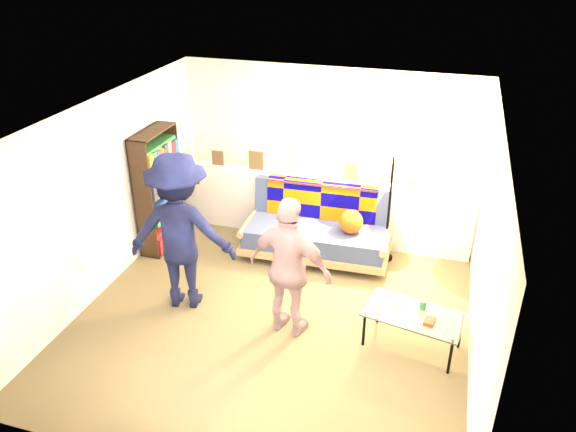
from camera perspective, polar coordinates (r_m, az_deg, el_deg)
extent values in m
plane|color=brown|center=(6.99, -0.96, -9.13)|extent=(5.00, 5.00, 0.00)
cube|color=silver|center=(8.56, 4.10, 7.08)|extent=(4.50, 0.10, 2.40)
cube|color=silver|center=(7.29, -18.15, 2.01)|extent=(0.10, 5.00, 2.40)
cube|color=silver|center=(6.13, 19.46, -3.19)|extent=(0.10, 5.00, 2.40)
cube|color=white|center=(5.89, -1.14, 10.02)|extent=(4.50, 5.00, 0.10)
cube|color=silver|center=(8.21, 2.82, 0.88)|extent=(4.45, 0.15, 1.00)
cube|color=brown|center=(8.40, -7.13, 5.87)|extent=(0.18, 0.02, 0.22)
cube|color=brown|center=(8.17, -3.26, 5.66)|extent=(0.22, 0.02, 0.28)
cube|color=white|center=(7.94, 1.50, 5.69)|extent=(0.45, 0.02, 0.45)
cube|color=brown|center=(7.84, 6.45, 4.47)|extent=(0.20, 0.02, 0.26)
cube|color=brown|center=(7.76, 12.24, 3.53)|extent=(0.16, 0.02, 0.20)
cube|color=#AB8253|center=(7.90, 2.84, -3.03)|extent=(2.07, 0.99, 0.11)
cube|color=#374564|center=(7.77, 2.79, -2.06)|extent=(1.96, 0.82, 0.26)
cube|color=#374564|center=(7.97, 3.46, 1.33)|extent=(1.94, 0.32, 0.61)
cylinder|color=#AB8253|center=(8.00, -3.90, -0.48)|extent=(0.13, 0.92, 0.10)
cylinder|color=#AB8253|center=(7.66, 9.98, -2.19)|extent=(0.13, 0.92, 0.10)
cube|color=#070572|center=(7.89, 3.33, 1.07)|extent=(1.56, 0.17, 0.56)
cube|color=#070572|center=(7.89, 3.60, 3.46)|extent=(1.57, 0.32, 0.03)
sphere|color=#CA4711|center=(7.56, 6.42, -0.59)|extent=(0.32, 0.32, 0.32)
cube|color=black|center=(8.15, -13.85, 2.71)|extent=(0.02, 0.86, 1.73)
cube|color=black|center=(7.76, -14.50, 1.35)|extent=(0.29, 0.02, 1.73)
cube|color=black|center=(8.43, -11.66, 3.77)|extent=(0.29, 0.02, 1.73)
cube|color=black|center=(7.78, -13.68, 8.33)|extent=(0.29, 0.86, 0.02)
cube|color=black|center=(8.47, -12.43, -2.59)|extent=(0.29, 0.86, 0.04)
cube|color=black|center=(8.26, -12.74, 0.07)|extent=(0.29, 0.83, 0.02)
cube|color=black|center=(8.09, -13.03, 2.61)|extent=(0.29, 0.83, 0.02)
cube|color=black|center=(7.94, -13.33, 5.26)|extent=(0.29, 0.83, 0.02)
cube|color=red|center=(8.38, -12.44, -1.58)|extent=(0.21, 0.81, 0.29)
cube|color=#244F9F|center=(8.19, -12.73, 1.01)|extent=(0.21, 0.81, 0.27)
cube|color=gold|center=(8.02, -13.02, 3.59)|extent=(0.21, 0.81, 0.29)
cube|color=#338E40|center=(7.87, -13.33, 6.28)|extent=(0.21, 0.81, 0.27)
cylinder|color=black|center=(6.35, 7.72, -11.36)|extent=(0.04, 0.04, 0.42)
cylinder|color=black|center=(6.18, 16.15, -13.62)|extent=(0.04, 0.04, 0.42)
cylinder|color=black|center=(6.70, 9.17, -9.13)|extent=(0.04, 0.04, 0.42)
cylinder|color=black|center=(6.54, 17.13, -11.18)|extent=(0.04, 0.04, 0.42)
cube|color=silver|center=(6.29, 12.70, -9.73)|extent=(1.15, 0.77, 0.02)
cube|color=silver|center=(6.35, 11.03, -8.80)|extent=(0.13, 0.08, 0.03)
cube|color=#C13A22|center=(6.17, 14.20, -10.36)|extent=(0.13, 0.17, 0.04)
cylinder|color=#388847|center=(6.34, 13.55, -8.77)|extent=(0.09, 0.09, 0.11)
cylinder|color=black|center=(8.03, 9.78, -4.15)|extent=(0.25, 0.25, 0.03)
cylinder|color=black|center=(7.66, 10.23, 0.70)|extent=(0.04, 0.04, 1.55)
sphere|color=#FFC672|center=(7.44, 9.78, 5.30)|extent=(0.13, 0.13, 0.13)
sphere|color=#FFC672|center=(7.36, 11.67, 5.42)|extent=(0.13, 0.13, 0.13)
sphere|color=#FFC672|center=(7.46, 10.84, 6.38)|extent=(0.13, 0.13, 0.13)
imported|color=black|center=(6.67, -10.88, -1.62)|extent=(1.38, 0.96, 1.95)
imported|color=pink|center=(6.14, 0.20, -5.36)|extent=(1.04, 0.59, 1.67)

